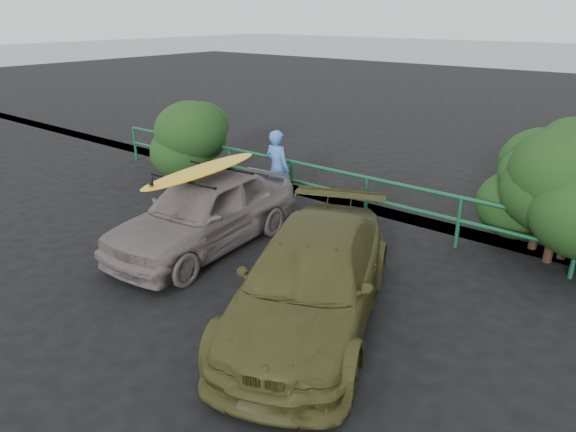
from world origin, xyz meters
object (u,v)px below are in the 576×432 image
(man, at_px, (277,169))
(surfboard, at_px, (202,170))
(sedan, at_px, (205,211))
(olive_vehicle, at_px, (311,279))
(guardrail, at_px, (327,190))

(man, xyz_separation_m, surfboard, (0.37, -2.58, 0.63))
(man, bearing_deg, surfboard, 101.44)
(sedan, height_order, olive_vehicle, sedan)
(olive_vehicle, height_order, man, man)
(guardrail, distance_m, sedan, 3.04)
(guardrail, relative_size, olive_vehicle, 3.05)
(guardrail, distance_m, surfboard, 3.20)
(olive_vehicle, distance_m, man, 4.84)
(sedan, relative_size, olive_vehicle, 0.91)
(sedan, bearing_deg, olive_vehicle, -19.79)
(sedan, bearing_deg, guardrail, 70.40)
(olive_vehicle, relative_size, surfboard, 1.58)
(man, bearing_deg, olive_vehicle, 138.60)
(sedan, distance_m, surfboard, 0.81)
(guardrail, bearing_deg, surfboard, -104.82)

